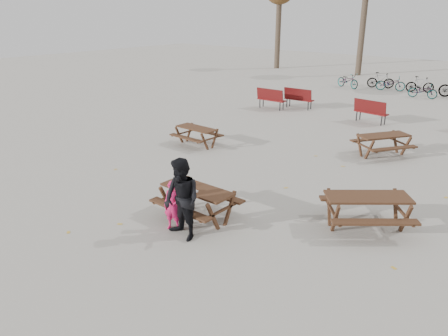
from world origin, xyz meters
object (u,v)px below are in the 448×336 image
Objects in this scene: main_picnic_table at (197,196)px; picnic_table_east at (366,212)px; adult at (182,200)px; soda_bottle at (181,184)px; food_tray at (194,191)px; picnic_table_north at (197,136)px; picnic_table_far at (383,145)px; child at (173,206)px.

picnic_table_east is (3.32, 2.07, -0.19)m from main_picnic_table.
main_picnic_table is 0.99× the size of adult.
main_picnic_table is at bearing 29.64° from soda_bottle.
main_picnic_table is 0.96× the size of picnic_table_east.
food_tray is (0.08, -0.20, 0.21)m from main_picnic_table.
main_picnic_table is 0.30m from food_tray.
main_picnic_table is 0.46m from soda_bottle.
adult is 1.15× the size of picnic_table_north.
child is at bearing -158.00° from picnic_table_far.
food_tray reaches higher than picnic_table_east.
picnic_table_east reaches higher than picnic_table_far.
picnic_table_east is at bearing 34.95° from food_tray.
adult reaches higher than picnic_table_north.
picnic_table_east reaches higher than picnic_table_north.
child reaches higher than soda_bottle.
food_tray reaches higher than main_picnic_table.
picnic_table_far is at bearing 91.28° from adult.
child reaches higher than main_picnic_table.
picnic_table_north is (-4.02, 5.12, -0.24)m from child.
food_tray is at bearing 175.74° from picnic_table_east.
adult is 6.94m from picnic_table_north.
picnic_table_north is at bearing 132.33° from food_tray.
food_tray is 0.10× the size of adult.
child is (-0.13, -0.56, -0.21)m from food_tray.
child reaches higher than food_tray.
soda_bottle is (-0.41, 0.01, 0.05)m from food_tray.
soda_bottle reaches higher than picnic_table_far.
main_picnic_table is 0.76m from child.
food_tray is at bearing 124.03° from adult.
picnic_table_far is at bearing 57.71° from child.
child is (0.28, -0.57, -0.27)m from soda_bottle.
child reaches higher than picnic_table_east.
adult is at bearing -154.80° from picnic_table_far.
soda_bottle is at bearing -48.52° from picnic_table_north.
picnic_table_north is at bearing 140.02° from adult.
child is 0.74× the size of picnic_table_north.
picnic_table_far is at bearing 77.61° from main_picnic_table.
picnic_table_north is (-4.15, 4.56, -0.45)m from food_tray.
food_tray is 1.06× the size of soda_bottle.
picnic_table_east is at bearing -129.36° from picnic_table_far.
picnic_table_east is 7.74m from picnic_table_north.
soda_bottle is 0.10× the size of picnic_table_far.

